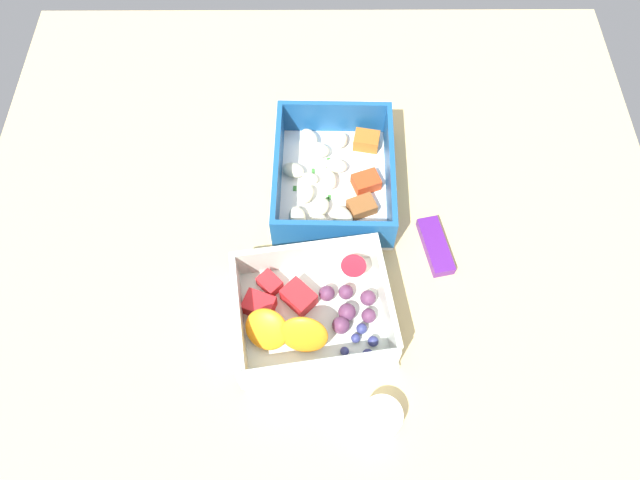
% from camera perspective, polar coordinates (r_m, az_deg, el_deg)
% --- Properties ---
extents(table_surface, '(0.80, 0.80, 0.02)m').
position_cam_1_polar(table_surface, '(0.66, -0.49, -1.98)').
color(table_surface, tan).
rests_on(table_surface, ground).
extents(pasta_container, '(0.17, 0.14, 0.05)m').
position_cam_1_polar(pasta_container, '(0.69, 0.92, 6.01)').
color(pasta_container, white).
rests_on(pasta_container, table_surface).
extents(fruit_bowl, '(0.15, 0.17, 0.06)m').
position_cam_1_polar(fruit_bowl, '(0.61, -1.27, -7.10)').
color(fruit_bowl, silver).
rests_on(fruit_bowl, table_surface).
extents(candy_bar, '(0.07, 0.04, 0.01)m').
position_cam_1_polar(candy_bar, '(0.66, 10.81, -0.59)').
color(candy_bar, '#51197A').
rests_on(candy_bar, table_surface).
extents(paper_cup_liner, '(0.04, 0.04, 0.02)m').
position_cam_1_polar(paper_cup_liner, '(0.59, 5.59, -16.82)').
color(paper_cup_liner, white).
rests_on(paper_cup_liner, table_surface).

